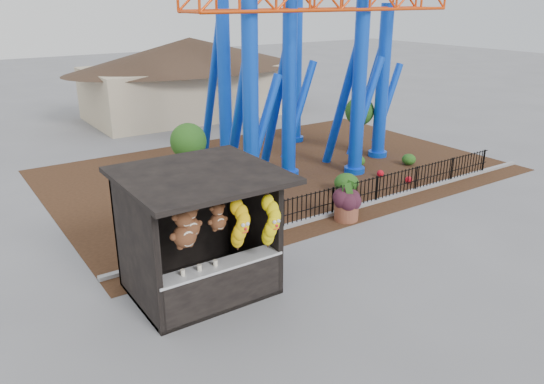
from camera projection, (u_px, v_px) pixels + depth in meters
ground at (325, 275)px, 13.84m from camera, size 120.00×120.00×0.00m
mulch_bed at (277, 170)px, 22.16m from camera, size 18.00×12.00×0.02m
curb at (359, 206)px, 18.25m from camera, size 18.00×0.18×0.12m
prize_booth at (203, 237)px, 12.44m from camera, size 3.50×3.40×3.12m
picket_fence at (379, 189)px, 18.57m from camera, size 12.20×0.06×1.00m
roller_coaster at (298, 7)px, 20.69m from camera, size 11.00×6.37×10.82m
terracotta_planter at (346, 211)px, 17.17m from camera, size 0.89×0.89×0.60m
planter_foliage at (347, 193)px, 16.95m from camera, size 0.70×0.70×0.64m
potted_plant at (345, 204)px, 17.40m from camera, size 0.95×0.88×0.87m
landscaping at (320, 178)px, 20.20m from camera, size 8.27×3.99×0.72m
pavilion at (191, 64)px, 31.48m from camera, size 15.00×15.00×4.80m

